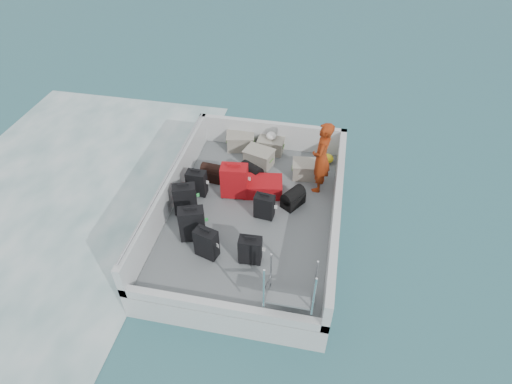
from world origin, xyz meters
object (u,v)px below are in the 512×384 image
suitcase_2 (197,183)px  suitcase_5 (234,181)px  suitcase_1 (185,199)px  crate_1 (259,158)px  crate_0 (240,142)px  suitcase_8 (263,187)px  crate_3 (306,170)px  suitcase_0 (192,224)px  suitcase_3 (206,244)px  passenger (321,158)px  crate_2 (271,146)px  suitcase_7 (264,207)px  suitcase_6 (250,250)px

suitcase_2 → suitcase_5: 0.82m
suitcase_1 → crate_1: bearing=38.9°
crate_1 → crate_0: bearing=136.4°
suitcase_5 → suitcase_8: size_ratio=0.92×
crate_3 → suitcase_5: bearing=-147.0°
suitcase_2 → suitcase_0: bearing=-75.8°
suitcase_3 → passenger: 3.06m
crate_2 → crate_3: 1.24m
crate_1 → suitcase_8: bearing=-74.3°
suitcase_3 → passenger: size_ratio=0.39×
suitcase_3 → suitcase_8: bearing=87.6°
passenger → suitcase_1: bearing=-56.8°
suitcase_7 → crate_2: suitcase_7 is taller
suitcase_2 → suitcase_7: size_ratio=1.07×
suitcase_0 → suitcase_5: size_ratio=0.96×
crate_0 → suitcase_3: bearing=-87.3°
suitcase_6 → crate_1: size_ratio=0.93×
suitcase_2 → crate_2: bearing=55.5°
suitcase_2 → crate_1: size_ratio=0.96×
crate_0 → passenger: (2.03, -1.12, 0.64)m
suitcase_5 → crate_2: bearing=68.4°
crate_2 → passenger: passenger is taller
suitcase_1 → crate_1: 2.23m
suitcase_2 → suitcase_8: 1.43m
suitcase_5 → crate_2: suitcase_5 is taller
suitcase_0 → crate_1: (0.81, 2.57, -0.18)m
suitcase_0 → suitcase_6: suitcase_0 is taller
suitcase_3 → crate_1: suitcase_3 is taller
suitcase_1 → suitcase_5: bearing=19.9°
suitcase_3 → suitcase_5: bearing=103.4°
suitcase_1 → suitcase_7: bearing=-13.5°
suitcase_8 → crate_0: (-0.85, 1.53, 0.03)m
crate_0 → suitcase_6: bearing=-74.2°
suitcase_5 → passenger: size_ratio=0.47×
suitcase_6 → crate_3: bearing=72.1°
suitcase_7 → suitcase_8: (-0.17, 0.75, -0.12)m
suitcase_2 → passenger: (2.57, 0.73, 0.53)m
suitcase_2 → crate_3: suitcase_2 is taller
crate_1 → crate_2: (0.19, 0.55, -0.01)m
suitcase_6 → passenger: 2.63m
suitcase_1 → crate_0: bearing=57.0°
suitcase_0 → suitcase_7: 1.51m
suitcase_8 → crate_2: crate_2 is taller
suitcase_7 → suitcase_1: bearing=-167.7°
suitcase_0 → suitcase_6: (1.21, -0.35, -0.08)m
suitcase_0 → crate_3: suitcase_0 is taller
suitcase_8 → passenger: passenger is taller
suitcase_0 → suitcase_5: suitcase_5 is taller
suitcase_0 → suitcase_7: size_ratio=1.33×
suitcase_5 → suitcase_6: (0.71, -1.74, -0.10)m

